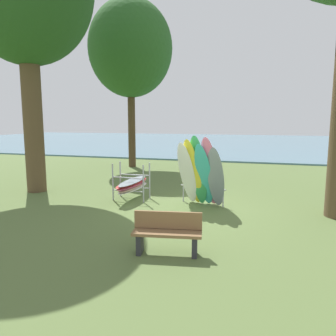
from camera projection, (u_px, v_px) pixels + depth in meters
ground_plane at (187, 210)px, 9.94m from camera, size 80.00×80.00×0.00m
lake_water at (246, 142)px, 37.81m from camera, size 80.00×36.00×0.10m
tree_mid_behind at (130, 49)px, 18.00m from camera, size 4.61×4.61×9.22m
leaning_board_pile at (201, 174)px, 10.19m from camera, size 1.62×1.16×2.26m
board_storage_rack at (132, 184)px, 11.19m from camera, size 1.15×2.13×1.25m
park_bench at (167, 232)px, 6.66m from camera, size 1.45×0.63×0.85m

